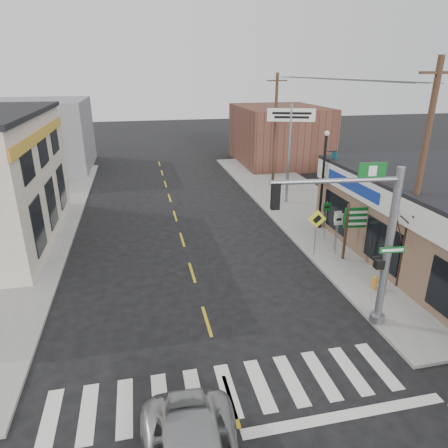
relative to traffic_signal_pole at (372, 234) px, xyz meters
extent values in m
plane|color=black|center=(-5.48, -2.46, -3.74)|extent=(140.00, 140.00, 0.00)
cube|color=gray|center=(3.52, 10.54, -3.67)|extent=(6.00, 38.00, 0.13)
cube|color=gray|center=(-14.48, 10.54, -3.67)|extent=(6.00, 38.00, 0.13)
cube|color=gold|center=(-5.48, 5.54, -3.73)|extent=(0.12, 56.00, 0.01)
cube|color=silver|center=(-5.48, -2.06, -3.73)|extent=(11.00, 2.20, 0.01)
cube|color=brown|center=(6.52, 27.54, -0.94)|extent=(8.00, 10.00, 5.60)
cube|color=gray|center=(-16.48, 29.54, -0.54)|extent=(9.00, 10.00, 6.40)
cylinder|color=gray|center=(0.72, 0.00, -0.67)|extent=(0.27, 0.27, 5.88)
cylinder|color=gray|center=(-1.44, 0.00, 1.88)|extent=(4.32, 0.16, 0.16)
cube|color=black|center=(-3.40, 0.00, 1.44)|extent=(0.27, 0.22, 0.88)
cube|color=#0E531D|center=(0.72, -0.22, -0.57)|extent=(0.93, 0.04, 0.22)
cube|color=#0E531D|center=(-0.26, 0.00, 2.18)|extent=(0.93, 0.05, 0.54)
cube|color=black|center=(0.47, -0.05, -1.21)|extent=(0.31, 0.26, 0.31)
cube|color=#4C3223|center=(2.05, 5.15, -2.17)|extent=(0.10, 0.10, 2.88)
cube|color=#4C3223|center=(3.39, 5.15, -2.17)|extent=(0.10, 0.10, 2.88)
cube|color=#0B4528|center=(2.72, 5.09, -1.45)|extent=(1.64, 0.05, 1.03)
cylinder|color=orange|center=(1.93, 2.16, -3.36)|extent=(0.18, 0.18, 0.49)
sphere|color=orange|center=(1.93, 2.16, -3.09)|extent=(0.19, 0.19, 0.19)
cylinder|color=gray|center=(0.82, 5.87, -2.49)|extent=(0.05, 0.05, 2.23)
cube|color=#CDD829|center=(0.82, 5.84, -1.65)|extent=(0.94, 0.03, 0.94)
cylinder|color=black|center=(2.72, 9.44, -0.87)|extent=(0.15, 0.15, 5.48)
sphere|color=silver|center=(2.72, 9.44, 1.93)|extent=(0.30, 0.30, 0.30)
cube|color=#0E4350|center=(3.30, 9.44, 0.19)|extent=(0.02, 0.58, 1.48)
cylinder|color=gray|center=(2.57, 14.52, -0.24)|extent=(0.20, 0.20, 6.74)
cube|color=white|center=(2.57, 14.52, 2.41)|extent=(3.17, 0.18, 0.84)
cylinder|color=black|center=(3.08, 2.17, -2.19)|extent=(0.18, 0.18, 2.84)
ellipsoid|color=black|center=(5.52, 6.94, -3.16)|extent=(1.19, 1.19, 0.89)
cylinder|color=#413620|center=(3.42, 2.42, 1.05)|extent=(0.24, 0.24, 9.32)
cube|color=#413620|center=(3.42, 2.42, 5.10)|extent=(1.62, 0.10, 0.10)
cylinder|color=#412E1F|center=(2.84, 18.32, 0.71)|extent=(0.23, 0.23, 8.63)
cube|color=#412E1F|center=(2.84, 18.32, 4.46)|extent=(1.50, 0.09, 0.09)
camera|label=1|loc=(-7.57, -11.13, 5.20)|focal=32.00mm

